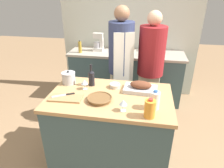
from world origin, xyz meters
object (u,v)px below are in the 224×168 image
at_px(wicker_basket, 99,99).
at_px(wine_bottle_green, 91,77).
at_px(juice_jug, 150,109).
at_px(condiment_bottle_short, 80,47).
at_px(wine_glass_right, 84,82).
at_px(condiment_bottle_tall, 145,48).
at_px(roasting_pan, 141,87).
at_px(milk_jug, 155,100).
at_px(knife_chef, 64,95).
at_px(person_cook_aproned, 121,63).
at_px(mixing_bowl, 115,85).
at_px(stand_mixer, 98,43).
at_px(person_cook_guest, 150,66).
at_px(cutting_board, 66,98).
at_px(wine_glass_left, 123,103).
at_px(stock_pot, 69,78).

distance_m(wicker_basket, wine_bottle_green, 0.38).
height_order(juice_jug, condiment_bottle_short, condiment_bottle_short).
xyz_separation_m(wine_glass_right, condiment_bottle_short, (-0.49, 1.33, 0.02)).
relative_size(wine_glass_right, condiment_bottle_tall, 0.83).
height_order(roasting_pan, milk_jug, milk_jug).
bearing_deg(knife_chef, person_cook_aproned, 62.12).
bearing_deg(mixing_bowl, condiment_bottle_short, 123.75).
xyz_separation_m(mixing_bowl, condiment_bottle_short, (-0.82, 1.23, 0.08)).
bearing_deg(stand_mixer, person_cook_guest, -37.56).
relative_size(cutting_board, stand_mixer, 1.09).
bearing_deg(wine_glass_left, stock_pot, 146.25).
xyz_separation_m(condiment_bottle_tall, person_cook_guest, (0.11, -0.85, -0.03)).
relative_size(wine_bottle_green, knife_chef, 1.17).
xyz_separation_m(mixing_bowl, wine_glass_left, (0.15, -0.46, 0.06)).
bearing_deg(roasting_pan, person_cook_guest, 81.53).
height_order(roasting_pan, stock_pot, stock_pot).
xyz_separation_m(wine_glass_right, person_cook_aproned, (0.32, 0.70, -0.01)).
bearing_deg(roasting_pan, cutting_board, -157.67).
relative_size(cutting_board, knife_chef, 1.55).
height_order(wine_glass_right, condiment_bottle_short, condiment_bottle_short).
height_order(stock_pot, knife_chef, stock_pot).
relative_size(wicker_basket, person_cook_aproned, 0.15).
xyz_separation_m(roasting_pan, wine_glass_right, (-0.63, -0.06, 0.04)).
distance_m(stand_mixer, condiment_bottle_short, 0.34).
height_order(stand_mixer, condiment_bottle_short, stand_mixer).
height_order(roasting_pan, condiment_bottle_tall, condiment_bottle_tall).
distance_m(wine_glass_left, condiment_bottle_short, 1.96).
relative_size(wicker_basket, milk_jug, 1.34).
distance_m(roasting_pan, person_cook_aproned, 0.71).
xyz_separation_m(mixing_bowl, knife_chef, (-0.50, -0.31, -0.01)).
height_order(milk_jug, condiment_bottle_short, condiment_bottle_short).
relative_size(milk_jug, stand_mixer, 0.61).
bearing_deg(knife_chef, wine_glass_left, -13.40).
bearing_deg(condiment_bottle_tall, wicker_basket, -102.22).
distance_m(knife_chef, condiment_bottle_short, 1.58).
distance_m(wine_glass_right, condiment_bottle_short, 1.42).
bearing_deg(knife_chef, juice_jug, -13.28).
bearing_deg(wine_glass_right, cutting_board, -117.41).
bearing_deg(milk_jug, person_cook_aproned, 115.05).
xyz_separation_m(stand_mixer, person_cook_aproned, (0.52, -0.80, -0.06)).
xyz_separation_m(wicker_basket, milk_jug, (0.55, -0.05, 0.07)).
height_order(juice_jug, person_cook_aproned, person_cook_aproned).
xyz_separation_m(wicker_basket, mixing_bowl, (0.11, 0.32, 0.00)).
bearing_deg(milk_jug, knife_chef, 176.29).
bearing_deg(juice_jug, wine_glass_right, 149.97).
xyz_separation_m(wine_bottle_green, condiment_bottle_short, (-0.54, 1.22, 0.00)).
xyz_separation_m(stand_mixer, condiment_bottle_short, (-0.29, -0.17, -0.03)).
height_order(roasting_pan, mixing_bowl, roasting_pan).
distance_m(roasting_pan, mixing_bowl, 0.30).
height_order(cutting_board, stand_mixer, stand_mixer).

